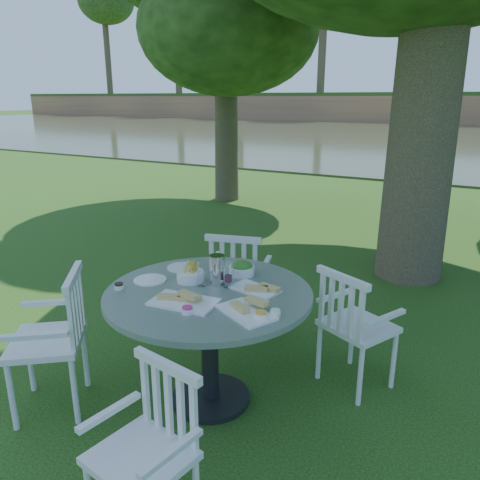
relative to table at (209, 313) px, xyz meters
The scene contains 8 objects.
ground 1.22m from the table, 112.42° to the left, with size 140.00×140.00×0.00m, color #14370B.
table is the anchor object (origin of this frame).
chair_ne 1.03m from the table, 38.16° to the left, with size 0.61×0.60×0.93m.
chair_nw 1.01m from the table, 108.75° to the left, with size 0.59×0.57×0.97m.
chair_sw 1.01m from the table, 148.19° to the right, with size 0.67×0.68×0.99m.
chair_se 1.04m from the table, 72.72° to the right, with size 0.51×0.48×0.88m.
tableware 0.22m from the table, 107.16° to the left, with size 1.18×0.86×0.21m.
river 23.94m from the table, 90.92° to the left, with size 100.00×28.00×0.12m, color #323921.
Camera 1 is at (1.97, -3.36, 2.09)m, focal length 35.00 mm.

